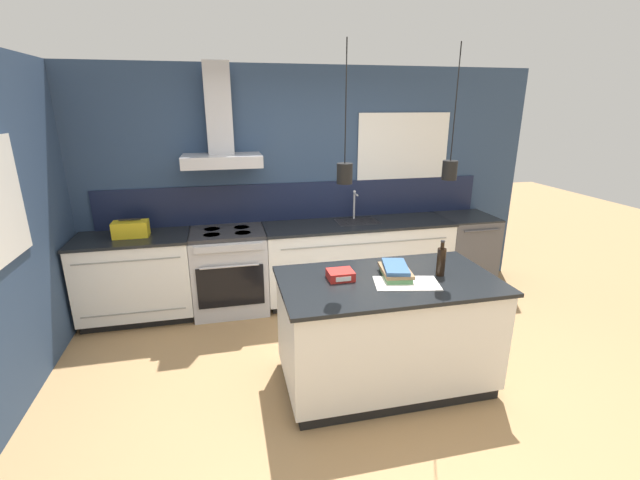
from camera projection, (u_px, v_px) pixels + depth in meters
ground_plane at (346, 391)px, 3.43m from camera, size 16.00×16.00×0.00m
wall_back at (295, 181)px, 4.86m from camera, size 5.60×2.06×2.60m
wall_left at (8, 230)px, 3.16m from camera, size 0.08×3.80×2.60m
counter_run_left at (137, 278)px, 4.48m from camera, size 1.14×0.64×0.91m
counter_run_sink at (357, 259)px, 4.99m from camera, size 2.16×0.64×1.25m
oven_range at (230, 271)px, 4.67m from camera, size 0.79×0.66×0.91m
dishwasher at (464, 251)px, 5.28m from camera, size 0.61×0.65×0.91m
kitchen_island at (386, 331)px, 3.43m from camera, size 1.68×0.94×0.91m
bottle_on_island at (441, 261)px, 3.33m from camera, size 0.07×0.07×0.29m
book_stack at (396, 271)px, 3.32m from camera, size 0.26×0.37×0.09m
red_supply_box at (340, 275)px, 3.28m from camera, size 0.20×0.17×0.07m
paper_pile at (407, 283)px, 3.21m from camera, size 0.53×0.37×0.01m
yellow_toolbox at (131, 229)px, 4.31m from camera, size 0.34×0.18×0.19m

